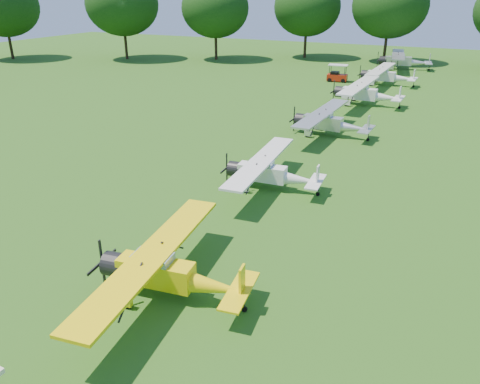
{
  "coord_description": "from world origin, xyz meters",
  "views": [
    {
      "loc": [
        9.11,
        -19.67,
        10.56
      ],
      "look_at": [
        0.27,
        -0.73,
        1.4
      ],
      "focal_mm": 35.0,
      "sensor_mm": 36.0,
      "label": 1
    }
  ],
  "objects_px": {
    "aircraft_4": "(329,121)",
    "aircraft_6": "(386,75)",
    "aircraft_2": "(167,271)",
    "aircraft_5": "(365,92)",
    "aircraft_7": "(403,60)",
    "golf_cart": "(337,76)",
    "aircraft_3": "(269,171)"
  },
  "relations": [
    {
      "from": "aircraft_2",
      "to": "golf_cart",
      "type": "height_order",
      "value": "golf_cart"
    },
    {
      "from": "aircraft_4",
      "to": "golf_cart",
      "type": "xyz_separation_m",
      "value": [
        -5.14,
        22.83,
        -0.48
      ]
    },
    {
      "from": "aircraft_5",
      "to": "aircraft_7",
      "type": "xyz_separation_m",
      "value": [
        0.4,
        24.11,
        0.09
      ]
    },
    {
      "from": "aircraft_2",
      "to": "aircraft_6",
      "type": "height_order",
      "value": "aircraft_6"
    },
    {
      "from": "aircraft_2",
      "to": "aircraft_4",
      "type": "xyz_separation_m",
      "value": [
        -0.1,
        22.7,
        0.05
      ]
    },
    {
      "from": "aircraft_4",
      "to": "golf_cart",
      "type": "height_order",
      "value": "golf_cart"
    },
    {
      "from": "aircraft_6",
      "to": "golf_cart",
      "type": "distance_m",
      "value": 5.76
    },
    {
      "from": "aircraft_7",
      "to": "golf_cart",
      "type": "xyz_separation_m",
      "value": [
        -5.97,
        -12.83,
        -0.67
      ]
    },
    {
      "from": "aircraft_5",
      "to": "aircraft_4",
      "type": "bearing_deg",
      "value": -89.7
    },
    {
      "from": "aircraft_3",
      "to": "aircraft_7",
      "type": "height_order",
      "value": "aircraft_7"
    },
    {
      "from": "aircraft_6",
      "to": "aircraft_7",
      "type": "distance_m",
      "value": 12.77
    },
    {
      "from": "aircraft_5",
      "to": "aircraft_7",
      "type": "distance_m",
      "value": 24.11
    },
    {
      "from": "aircraft_7",
      "to": "aircraft_5",
      "type": "bearing_deg",
      "value": -98.98
    },
    {
      "from": "aircraft_2",
      "to": "aircraft_6",
      "type": "distance_m",
      "value": 45.6
    },
    {
      "from": "golf_cart",
      "to": "aircraft_4",
      "type": "bearing_deg",
      "value": -82.23
    },
    {
      "from": "aircraft_3",
      "to": "golf_cart",
      "type": "bearing_deg",
      "value": 94.3
    },
    {
      "from": "aircraft_2",
      "to": "aircraft_4",
      "type": "distance_m",
      "value": 22.7
    },
    {
      "from": "aircraft_2",
      "to": "aircraft_7",
      "type": "distance_m",
      "value": 58.36
    },
    {
      "from": "aircraft_2",
      "to": "aircraft_5",
      "type": "height_order",
      "value": "aircraft_5"
    },
    {
      "from": "aircraft_4",
      "to": "aircraft_6",
      "type": "xyz_separation_m",
      "value": [
        0.59,
        22.9,
        0.06
      ]
    },
    {
      "from": "golf_cart",
      "to": "aircraft_3",
      "type": "bearing_deg",
      "value": -86.9
    },
    {
      "from": "aircraft_3",
      "to": "aircraft_7",
      "type": "distance_m",
      "value": 47.31
    },
    {
      "from": "aircraft_2",
      "to": "aircraft_3",
      "type": "relative_size",
      "value": 1.05
    },
    {
      "from": "aircraft_2",
      "to": "aircraft_5",
      "type": "distance_m",
      "value": 34.25
    },
    {
      "from": "aircraft_2",
      "to": "aircraft_3",
      "type": "height_order",
      "value": "aircraft_2"
    },
    {
      "from": "aircraft_5",
      "to": "golf_cart",
      "type": "distance_m",
      "value": 12.6
    },
    {
      "from": "aircraft_4",
      "to": "aircraft_6",
      "type": "bearing_deg",
      "value": 90.84
    },
    {
      "from": "aircraft_7",
      "to": "aircraft_4",
      "type": "bearing_deg",
      "value": -99.38
    },
    {
      "from": "aircraft_5",
      "to": "aircraft_6",
      "type": "bearing_deg",
      "value": 91.7
    },
    {
      "from": "aircraft_2",
      "to": "aircraft_5",
      "type": "xyz_separation_m",
      "value": [
        0.34,
        34.25,
        0.15
      ]
    },
    {
      "from": "aircraft_2",
      "to": "golf_cart",
      "type": "distance_m",
      "value": 45.83
    },
    {
      "from": "aircraft_4",
      "to": "aircraft_6",
      "type": "relative_size",
      "value": 0.95
    }
  ]
}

